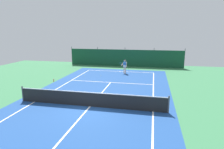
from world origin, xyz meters
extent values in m
plane|color=#387A4C|center=(0.00, 0.00, 0.00)|extent=(36.00, 36.00, 0.00)
cube|color=#1E478C|center=(0.00, 0.00, 0.00)|extent=(11.02, 26.60, 0.01)
cube|color=white|center=(0.00, 11.90, 0.01)|extent=(8.22, 0.10, 0.01)
cube|color=white|center=(-4.11, 0.00, 0.01)|extent=(0.10, 23.80, 0.01)
cube|color=white|center=(4.11, 0.00, 0.01)|extent=(0.10, 23.80, 0.01)
cube|color=white|center=(0.00, 6.40, 0.01)|extent=(8.22, 0.10, 0.01)
cube|color=white|center=(0.00, 0.00, 0.01)|extent=(0.10, 12.80, 0.01)
cube|color=white|center=(0.00, 11.75, 0.01)|extent=(0.10, 0.30, 0.01)
cube|color=black|center=(0.00, 0.00, 0.47)|extent=(9.92, 0.03, 0.95)
cube|color=white|center=(0.00, 0.00, 0.97)|extent=(9.92, 0.04, 0.05)
cylinder|color=#47474C|center=(-5.01, 0.00, 0.55)|extent=(0.10, 0.10, 1.10)
cylinder|color=#47474C|center=(5.01, 0.00, 0.55)|extent=(0.10, 0.10, 1.10)
cube|color=#14472D|center=(0.00, 15.81, 1.20)|extent=(16.22, 0.06, 2.40)
cylinder|color=#595B60|center=(-8.11, 15.87, 1.35)|extent=(0.08, 0.08, 2.70)
cylinder|color=#595B60|center=(-4.05, 15.87, 1.35)|extent=(0.08, 0.08, 2.70)
cylinder|color=#595B60|center=(0.00, 15.87, 1.35)|extent=(0.08, 0.08, 2.70)
cylinder|color=#595B60|center=(4.05, 15.87, 1.35)|extent=(0.08, 0.08, 2.70)
cylinder|color=#595B60|center=(8.11, 15.87, 1.35)|extent=(0.08, 0.08, 2.70)
cube|color=#234C1E|center=(0.00, 16.41, 0.55)|extent=(14.60, 0.70, 1.10)
cylinder|color=beige|center=(0.81, 10.87, 0.41)|extent=(0.12, 0.12, 0.82)
cylinder|color=beige|center=(0.63, 10.96, 0.41)|extent=(0.12, 0.12, 0.82)
cylinder|color=white|center=(0.72, 10.92, 0.90)|extent=(0.40, 0.40, 0.22)
cube|color=#2D6BB7|center=(0.72, 10.92, 1.10)|extent=(0.41, 0.34, 0.56)
sphere|color=beige|center=(0.72, 10.92, 1.53)|extent=(0.22, 0.22, 0.22)
cylinder|color=black|center=(0.72, 10.92, 1.62)|extent=(0.23, 0.23, 0.04)
cylinder|color=beige|center=(0.92, 10.81, 1.13)|extent=(0.09, 0.09, 0.58)
cylinder|color=beige|center=(0.46, 10.92, 1.13)|extent=(0.32, 0.51, 0.41)
cylinder|color=black|center=(0.28, 10.67, 1.02)|extent=(0.15, 0.26, 0.13)
torus|color=teal|center=(0.28, 10.67, 1.24)|extent=(0.33, 0.25, 0.29)
sphere|color=#CCDB33|center=(-3.48, 8.44, 0.03)|extent=(0.07, 0.07, 0.07)
sphere|color=#CCDB33|center=(-1.70, 8.95, 0.03)|extent=(0.07, 0.07, 0.07)
cube|color=silver|center=(-2.06, 19.10, 0.72)|extent=(1.81, 4.21, 0.80)
cube|color=#2D333D|center=(-2.06, 19.10, 1.40)|extent=(1.54, 1.90, 0.56)
cylinder|color=black|center=(-2.96, 20.41, 0.32)|extent=(0.22, 0.64, 0.64)
cylinder|color=black|center=(-1.16, 20.40, 0.32)|extent=(0.22, 0.64, 0.64)
cylinder|color=black|center=(-2.97, 17.80, 0.32)|extent=(0.22, 0.64, 0.64)
cylinder|color=black|center=(-1.17, 17.80, 0.32)|extent=(0.22, 0.64, 0.64)
cylinder|color=#D84C38|center=(-5.69, 5.64, 0.12)|extent=(0.08, 0.08, 0.24)
camera|label=1|loc=(3.96, -11.53, 4.85)|focal=31.04mm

